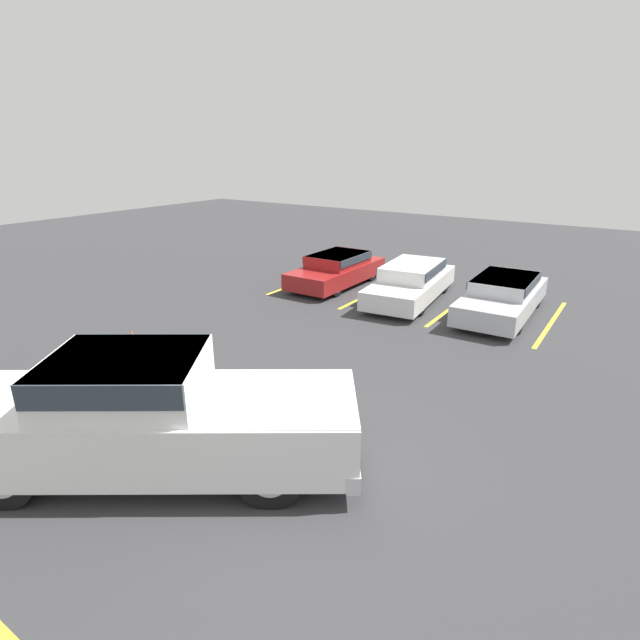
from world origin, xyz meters
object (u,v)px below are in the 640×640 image
at_px(parked_sedan_a, 337,268).
at_px(parked_sedan_c, 503,294).
at_px(traffic_cone, 133,343).
at_px(parked_sedan_b, 411,280).
at_px(pickup_truck, 152,415).

height_order(parked_sedan_a, parked_sedan_c, parked_sedan_c).
height_order(parked_sedan_c, traffic_cone, parked_sedan_c).
bearing_deg(traffic_cone, parked_sedan_b, 64.63).
relative_size(pickup_truck, parked_sedan_c, 1.31).
bearing_deg(parked_sedan_b, parked_sedan_a, -99.93).
relative_size(pickup_truck, parked_sedan_b, 1.27).
height_order(pickup_truck, traffic_cone, pickup_truck).
height_order(pickup_truck, parked_sedan_c, pickup_truck).
relative_size(parked_sedan_b, parked_sedan_c, 1.03).
bearing_deg(traffic_cone, parked_sedan_c, 50.33).
height_order(parked_sedan_b, traffic_cone, parked_sedan_b).
bearing_deg(parked_sedan_b, pickup_truck, -3.54).
bearing_deg(traffic_cone, pickup_truck, -32.78).
distance_m(parked_sedan_b, parked_sedan_c, 2.90).
relative_size(parked_sedan_a, traffic_cone, 7.12).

